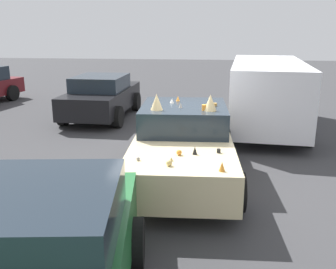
# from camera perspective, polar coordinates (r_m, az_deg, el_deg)

# --- Properties ---
(ground_plane) EXTENTS (60.00, 60.00, 0.00)m
(ground_plane) POSITION_cam_1_polar(r_m,az_deg,el_deg) (7.66, 2.25, -6.56)
(ground_plane) COLOR #38383A
(art_car_decorated) EXTENTS (4.48, 2.24, 1.73)m
(art_car_decorated) POSITION_cam_1_polar(r_m,az_deg,el_deg) (7.48, 2.32, -1.28)
(art_car_decorated) COLOR beige
(art_car_decorated) RESTS_ON ground
(parked_van_behind_left) EXTENTS (5.49, 2.60, 1.99)m
(parked_van_behind_left) POSITION_cam_1_polar(r_m,az_deg,el_deg) (11.49, 14.74, 6.36)
(parked_van_behind_left) COLOR silver
(parked_van_behind_left) RESTS_ON ground
(parked_sedan_near_left) EXTENTS (4.06, 2.06, 1.42)m
(parked_sedan_near_left) POSITION_cam_1_polar(r_m,az_deg,el_deg) (12.79, -9.99, 5.72)
(parked_sedan_near_left) COLOR black
(parked_sedan_near_left) RESTS_ON ground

